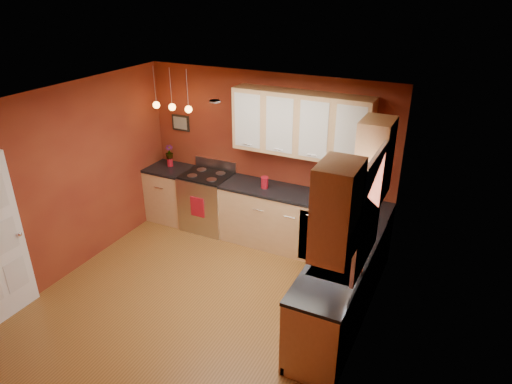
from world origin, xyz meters
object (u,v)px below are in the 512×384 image
at_px(gas_range, 208,201).
at_px(red_canister, 265,182).
at_px(sink, 338,265).
at_px(soap_pump, 359,266).
at_px(coffee_maker, 350,196).

height_order(gas_range, red_canister, red_canister).
height_order(sink, red_canister, sink).
bearing_deg(gas_range, sink, -29.78).
bearing_deg(soap_pump, red_canister, 139.75).
bearing_deg(gas_range, coffee_maker, -0.11).
bearing_deg(red_canister, sink, -42.93).
xyz_separation_m(coffee_maker, soap_pump, (0.53, -1.57, -0.04)).
bearing_deg(coffee_maker, gas_range, -174.41).
bearing_deg(gas_range, red_canister, -1.69).
xyz_separation_m(red_canister, coffee_maker, (1.30, 0.03, 0.04)).
relative_size(coffee_maker, soap_pump, 1.64).
height_order(red_canister, soap_pump, red_canister).
bearing_deg(soap_pump, sink, 162.55).
height_order(gas_range, sink, sink).
relative_size(gas_range, red_canister, 6.32).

